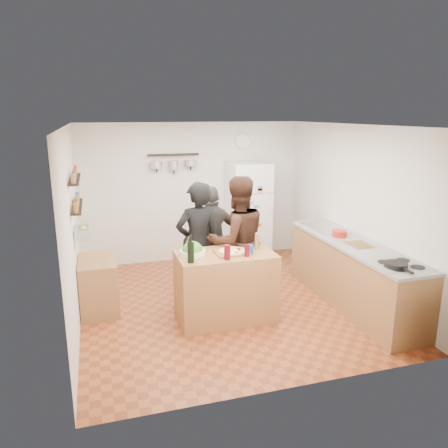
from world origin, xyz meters
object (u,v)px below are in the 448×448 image
object	(u,v)px
person_center	(237,241)
wall_clock	(243,141)
salt_canister	(251,250)
pepper_mill	(257,242)
person_back	(212,238)
skillet	(396,265)
counter_run	(353,275)
red_bowl	(340,234)
fridge	(248,212)
prep_island	(225,286)
wine_bottle	(191,253)
salad_bowl	(193,253)
side_table	(99,285)
person_left	(198,244)

from	to	relation	value
person_center	wall_clock	bearing A→B (deg)	-115.88
salt_canister	pepper_mill	bearing A→B (deg)	48.58
person_back	salt_canister	bearing A→B (deg)	90.33
salt_canister	skillet	xyz separation A→B (m)	(1.45, -0.96, -0.02)
counter_run	wall_clock	bearing A→B (deg)	105.92
red_bowl	fridge	size ratio (longest dim) A/B	0.12
prep_island	person_center	world-z (taller)	person_center
wine_bottle	prep_island	bearing A→B (deg)	23.75
pepper_mill	wall_clock	size ratio (longest dim) A/B	0.60
skillet	fridge	distance (m)	3.35
person_center	fridge	bearing A→B (deg)	-119.36
prep_island	wine_bottle	distance (m)	0.80
skillet	wine_bottle	bearing A→B (deg)	159.01
prep_island	wall_clock	size ratio (longest dim) A/B	4.17
skillet	fridge	size ratio (longest dim) A/B	0.15
prep_island	person_center	bearing A→B (deg)	55.53
salad_bowl	wine_bottle	distance (m)	0.30
prep_island	fridge	size ratio (longest dim) A/B	0.69
pepper_mill	person_center	size ratio (longest dim) A/B	0.10
red_bowl	salt_canister	bearing A→B (deg)	-166.57
prep_island	salad_bowl	bearing A→B (deg)	173.21
red_bowl	fridge	bearing A→B (deg)	109.58
wall_clock	person_center	bearing A→B (deg)	-110.71
prep_island	salad_bowl	distance (m)	0.65
salad_bowl	wine_bottle	xyz separation A→B (m)	(-0.08, -0.27, 0.09)
person_center	side_table	bearing A→B (deg)	-14.40
prep_island	salt_canister	xyz separation A→B (m)	(0.30, -0.12, 0.51)
prep_island	red_bowl	world-z (taller)	red_bowl
person_center	counter_run	world-z (taller)	person_center
salad_bowl	person_left	world-z (taller)	person_left
salad_bowl	person_back	xyz separation A→B (m)	(0.53, 1.00, -0.14)
counter_run	salad_bowl	bearing A→B (deg)	176.34
salt_canister	wall_clock	size ratio (longest dim) A/B	0.39
salt_canister	red_bowl	world-z (taller)	salt_canister
salad_bowl	skillet	distance (m)	2.44
red_bowl	side_table	xyz separation A→B (m)	(-3.39, 0.52, -0.60)
prep_island	salad_bowl	xyz separation A→B (m)	(-0.42, 0.05, 0.49)
wine_bottle	skillet	world-z (taller)	wine_bottle
counter_run	red_bowl	xyz separation A→B (m)	(-0.05, 0.33, 0.51)
person_center	person_back	bearing A→B (deg)	-76.98
skillet	person_center	bearing A→B (deg)	133.25
wine_bottle	person_left	bearing A→B (deg)	71.13
wine_bottle	red_bowl	world-z (taller)	wine_bottle
red_bowl	person_left	bearing A→B (deg)	170.40
pepper_mill	red_bowl	size ratio (longest dim) A/B	0.85
person_back	counter_run	distance (m)	2.11
salad_bowl	person_center	world-z (taller)	person_center
skillet	person_back	bearing A→B (deg)	127.52
red_bowl	counter_run	bearing A→B (deg)	-81.45
prep_island	side_table	bearing A→B (deg)	154.60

